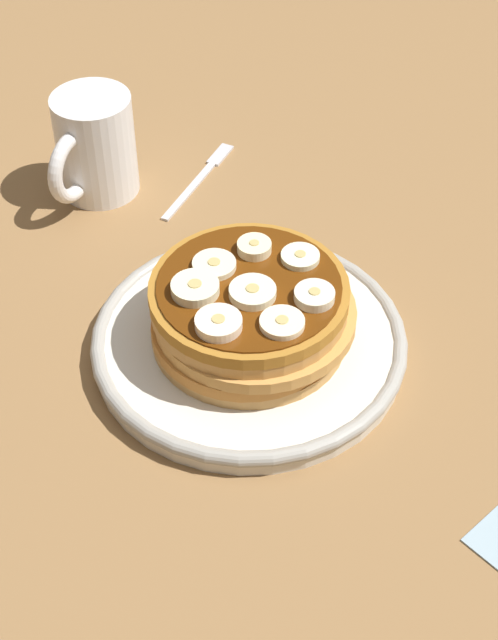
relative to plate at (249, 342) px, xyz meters
The scene contains 13 objects.
ground_plane 2.60cm from the plate, ahead, with size 140.00×140.00×3.00cm, color olive.
plate is the anchor object (origin of this frame).
pancake_stack 3.26cm from the plate, 58.52° to the left, with size 15.69×15.60×5.32cm.
banana_slice_0 6.29cm from the plate, 38.56° to the left, with size 3.43×3.43×0.92cm.
banana_slice_1 7.31cm from the plate, 160.16° to the right, with size 2.61×2.61×1.02cm.
banana_slice_2 7.93cm from the plate, 97.46° to the left, with size 2.94×2.94×0.99cm.
banana_slice_3 7.90cm from the plate, ahead, with size 3.33×3.33×1.02cm.
banana_slice_4 7.74cm from the plate, 152.51° to the left, with size 2.92×2.92×0.72cm.
banana_slice_5 7.39cm from the plate, 52.78° to the right, with size 3.53×3.53×1.04cm.
banana_slice_6 7.74cm from the plate, 54.71° to the left, with size 3.19×3.19×0.73cm.
banana_slice_7 6.89cm from the plate, 101.29° to the right, with size 3.28×3.28×0.72cm.
coffee_mug 25.44cm from the plate, 120.35° to the right, with size 10.68×7.17×9.60cm.
fork 23.35cm from the plate, 143.09° to the right, with size 13.01×1.29×0.50cm.
Camera 1 is at (46.40, 22.45, 53.94)cm, focal length 53.76 mm.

